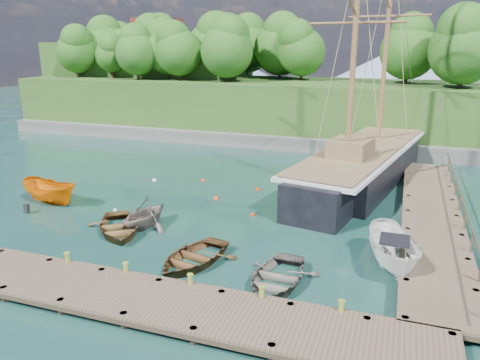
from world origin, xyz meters
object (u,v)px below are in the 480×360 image
(rowboat_2, at_px, (193,264))
(motorboat_orange, at_px, (52,203))
(cabin_boat_white, at_px, (392,268))
(schooner, at_px, (362,167))
(rowboat_3, at_px, (276,285))
(rowboat_0, at_px, (119,233))
(rowboat_1, at_px, (145,226))

(rowboat_2, relative_size, motorboat_orange, 0.96)
(cabin_boat_white, bearing_deg, schooner, 86.36)
(rowboat_2, xyz_separation_m, rowboat_3, (4.19, -0.64, 0.00))
(rowboat_2, bearing_deg, rowboat_0, 171.69)
(rowboat_1, height_order, cabin_boat_white, cabin_boat_white)
(cabin_boat_white, bearing_deg, rowboat_1, 162.23)
(motorboat_orange, xyz_separation_m, schooner, (18.39, 11.57, 1.12))
(rowboat_0, xyz_separation_m, schooner, (11.52, 14.31, 1.12))
(rowboat_0, height_order, rowboat_3, rowboat_0)
(rowboat_0, height_order, motorboat_orange, motorboat_orange)
(schooner, bearing_deg, motorboat_orange, -136.70)
(rowboat_0, height_order, schooner, schooner)
(motorboat_orange, bearing_deg, rowboat_1, -88.82)
(rowboat_3, relative_size, schooner, 0.16)
(rowboat_3, xyz_separation_m, schooner, (1.94, 17.00, 1.12))
(rowboat_2, relative_size, schooner, 0.16)
(rowboat_1, xyz_separation_m, rowboat_2, (4.49, -3.32, 0.00))
(rowboat_0, distance_m, schooner, 18.41)
(rowboat_0, relative_size, rowboat_3, 1.01)
(rowboat_0, height_order, rowboat_1, rowboat_1)
(motorboat_orange, bearing_deg, rowboat_2, -99.47)
(rowboat_3, distance_m, cabin_boat_white, 5.65)
(rowboat_0, bearing_deg, cabin_boat_white, -34.62)
(rowboat_1, distance_m, rowboat_3, 9.54)
(schooner, bearing_deg, rowboat_3, -85.39)
(rowboat_2, bearing_deg, rowboat_3, 3.88)
(rowboat_0, bearing_deg, rowboat_1, 17.93)
(rowboat_0, distance_m, rowboat_1, 1.56)
(rowboat_0, relative_size, rowboat_2, 1.03)
(rowboat_0, bearing_deg, rowboat_2, -57.70)
(rowboat_2, bearing_deg, schooner, 81.98)
(rowboat_2, distance_m, motorboat_orange, 13.16)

